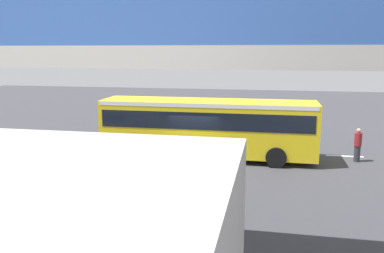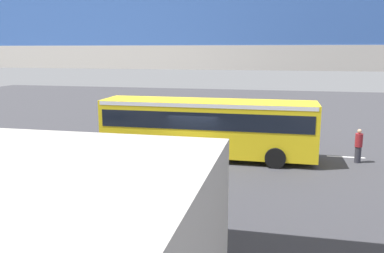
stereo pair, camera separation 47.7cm
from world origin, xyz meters
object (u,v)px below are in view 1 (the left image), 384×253
at_px(bicycle_green, 5,161).
at_px(pedestrian, 358,145).
at_px(traffic_sign, 242,117).
at_px(city_bus, 207,124).

relative_size(bicycle_green, pedestrian, 0.99).
distance_m(bicycle_green, traffic_sign, 13.12).
bearing_deg(city_bus, traffic_sign, -122.45).
bearing_deg(bicycle_green, traffic_sign, -149.10).
relative_size(bicycle_green, traffic_sign, 0.63).
height_order(bicycle_green, traffic_sign, traffic_sign).
xyz_separation_m(city_bus, traffic_sign, (-1.67, -2.63, 0.01)).
bearing_deg(traffic_sign, bicycle_green, 30.90).
height_order(pedestrian, traffic_sign, traffic_sign).
xyz_separation_m(city_bus, pedestrian, (-7.90, -0.69, -1.00)).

